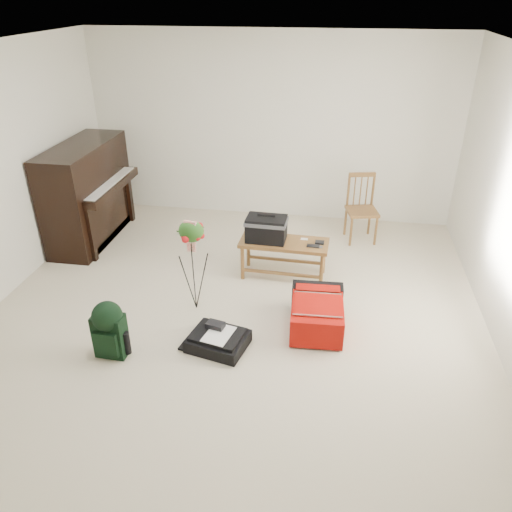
% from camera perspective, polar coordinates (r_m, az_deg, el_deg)
% --- Properties ---
extents(floor, '(5.00, 5.50, 0.01)m').
position_cam_1_polar(floor, '(5.01, -2.83, -7.68)').
color(floor, beige).
rests_on(floor, ground).
extents(ceiling, '(5.00, 5.50, 0.01)m').
position_cam_1_polar(ceiling, '(4.07, -3.73, 22.02)').
color(ceiling, white).
rests_on(ceiling, wall_back).
extents(wall_back, '(5.00, 0.04, 2.50)m').
position_cam_1_polar(wall_back, '(6.97, 1.71, 14.35)').
color(wall_back, silver).
rests_on(wall_back, floor).
extents(piano, '(0.71, 1.50, 1.25)m').
position_cam_1_polar(piano, '(6.77, -18.59, 6.63)').
color(piano, black).
rests_on(piano, floor).
extents(bench, '(1.00, 0.43, 0.76)m').
position_cam_1_polar(bench, '(5.54, 1.83, 2.63)').
color(bench, brown).
rests_on(bench, floor).
extents(dining_chair, '(0.45, 0.45, 0.87)m').
position_cam_1_polar(dining_chair, '(6.59, 12.03, 5.28)').
color(dining_chair, brown).
rests_on(dining_chair, floor).
extents(red_suitcase, '(0.52, 0.75, 0.31)m').
position_cam_1_polar(red_suitcase, '(4.94, 7.01, -6.16)').
color(red_suitcase, '#BB1408').
rests_on(red_suitcase, floor).
extents(black_duffel, '(0.59, 0.52, 0.22)m').
position_cam_1_polar(black_duffel, '(4.68, -4.38, -9.52)').
color(black_duffel, black).
rests_on(black_duffel, floor).
extents(green_backpack, '(0.29, 0.27, 0.55)m').
position_cam_1_polar(green_backpack, '(4.63, -16.49, -7.79)').
color(green_backpack, black).
rests_on(green_backpack, floor).
extents(flower_stand, '(0.36, 0.36, 1.02)m').
position_cam_1_polar(flower_stand, '(5.01, -7.15, -1.13)').
color(flower_stand, black).
rests_on(flower_stand, floor).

